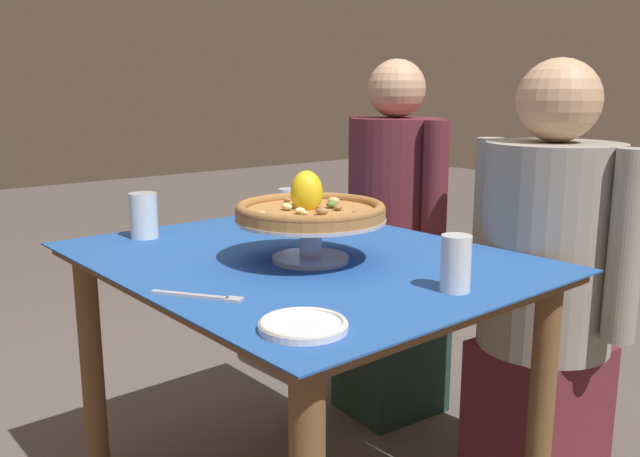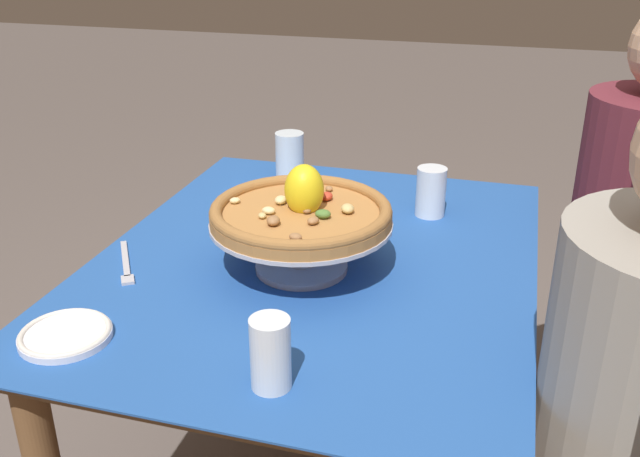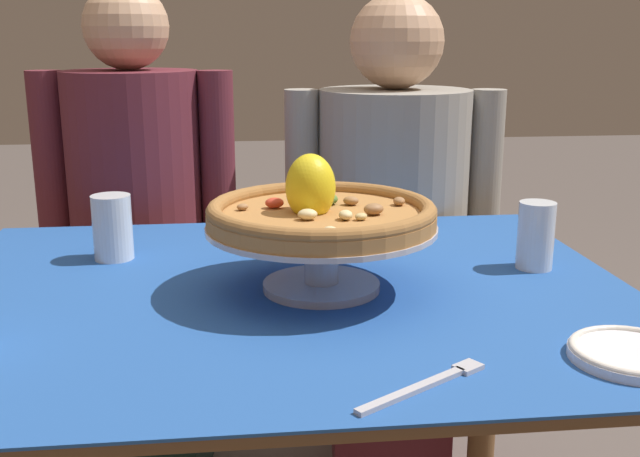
{
  "view_description": "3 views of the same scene",
  "coord_description": "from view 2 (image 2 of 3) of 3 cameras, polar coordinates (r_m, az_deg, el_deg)",
  "views": [
    {
      "loc": [
        1.21,
        -0.96,
        1.12
      ],
      "look_at": [
        0.1,
        -0.02,
        0.82
      ],
      "focal_mm": 37.0,
      "sensor_mm": 36.0,
      "label": 1
    },
    {
      "loc": [
        1.24,
        0.36,
        1.38
      ],
      "look_at": [
        0.07,
        0.03,
        0.83
      ],
      "focal_mm": 39.76,
      "sensor_mm": 36.0,
      "label": 2
    },
    {
      "loc": [
        -0.07,
        -1.1,
        1.11
      ],
      "look_at": [
        0.05,
        -0.03,
        0.83
      ],
      "focal_mm": 41.82,
      "sensor_mm": 36.0,
      "label": 3
    }
  ],
  "objects": [
    {
      "name": "dining_table",
      "position": [
        1.5,
        -0.32,
        -6.38
      ],
      "size": [
        1.09,
        0.87,
        0.73
      ],
      "color": "brown",
      "rests_on": "ground"
    },
    {
      "name": "pizza_stand",
      "position": [
        1.36,
        -1.52,
        -0.7
      ],
      "size": [
        0.35,
        0.35,
        0.1
      ],
      "color": "#B7B7C1",
      "rests_on": "dining_table"
    },
    {
      "name": "pizza",
      "position": [
        1.34,
        -1.52,
        1.45
      ],
      "size": [
        0.35,
        0.35,
        0.11
      ],
      "color": "#AD753D",
      "rests_on": "pizza_stand"
    },
    {
      "name": "water_glass_front_left",
      "position": [
        1.85,
        -2.45,
        5.66
      ],
      "size": [
        0.07,
        0.07,
        0.12
      ],
      "color": "silver",
      "rests_on": "dining_table"
    },
    {
      "name": "water_glass_back_left",
      "position": [
        1.64,
        8.9,
        2.69
      ],
      "size": [
        0.07,
        0.07,
        0.11
      ],
      "color": "white",
      "rests_on": "dining_table"
    },
    {
      "name": "water_glass_side_right",
      "position": [
        1.05,
        -3.99,
        -10.36
      ],
      "size": [
        0.06,
        0.06,
        0.11
      ],
      "color": "white",
      "rests_on": "dining_table"
    },
    {
      "name": "side_plate",
      "position": [
        1.25,
        -19.81,
        -8.03
      ],
      "size": [
        0.15,
        0.15,
        0.02
      ],
      "color": "white",
      "rests_on": "dining_table"
    },
    {
      "name": "dinner_fork",
      "position": [
        1.46,
        -15.35,
        -2.81
      ],
      "size": [
        0.17,
        0.12,
        0.01
      ],
      "color": "#B7B7C1",
      "rests_on": "dining_table"
    },
    {
      "name": "diner_left",
      "position": [
        1.76,
        23.62,
        -4.95
      ],
      "size": [
        0.47,
        0.35,
        1.23
      ],
      "color": "#1E3833",
      "rests_on": "ground"
    }
  ]
}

